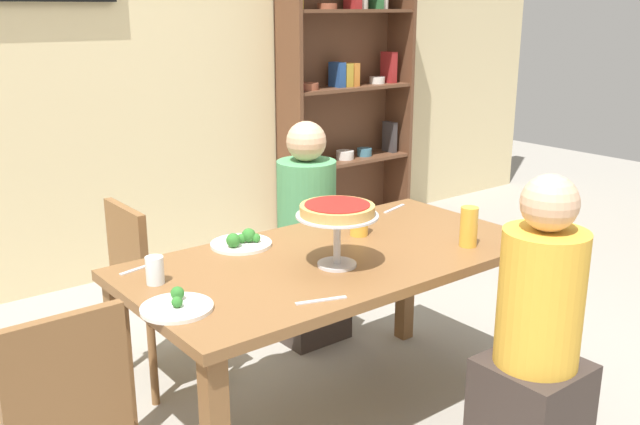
# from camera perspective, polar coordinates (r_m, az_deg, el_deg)

# --- Properties ---
(ground_plane) EXTENTS (12.00, 12.00, 0.00)m
(ground_plane) POSITION_cam_1_polar(r_m,az_deg,el_deg) (3.14, 1.17, -16.19)
(ground_plane) COLOR gray
(rear_partition) EXTENTS (8.00, 0.12, 2.80)m
(rear_partition) POSITION_cam_1_polar(r_m,az_deg,el_deg) (4.58, -16.82, 12.01)
(rear_partition) COLOR beige
(rear_partition) RESTS_ON ground_plane
(dining_table) EXTENTS (1.67, 0.85, 0.74)m
(dining_table) POSITION_cam_1_polar(r_m,az_deg,el_deg) (2.85, 1.25, -5.12)
(dining_table) COLOR brown
(dining_table) RESTS_ON ground_plane
(bookshelf) EXTENTS (1.10, 0.30, 2.21)m
(bookshelf) POSITION_cam_1_polar(r_m,az_deg,el_deg) (5.34, 1.94, 10.26)
(bookshelf) COLOR brown
(bookshelf) RESTS_ON ground_plane
(diner_far_right) EXTENTS (0.34, 0.34, 1.15)m
(diner_far_right) POSITION_cam_1_polar(r_m,az_deg,el_deg) (3.64, -1.07, -2.88)
(diner_far_right) COLOR #382D28
(diner_far_right) RESTS_ON ground_plane
(diner_near_right) EXTENTS (0.34, 0.34, 1.15)m
(diner_near_right) POSITION_cam_1_polar(r_m,az_deg,el_deg) (2.70, 17.05, -10.73)
(diner_near_right) COLOR #382D28
(diner_near_right) RESTS_ON ground_plane
(chair_head_west) EXTENTS (0.40, 0.40, 0.87)m
(chair_head_west) POSITION_cam_1_polar(r_m,az_deg,el_deg) (2.35, -20.30, -15.57)
(chair_head_west) COLOR brown
(chair_head_west) RESTS_ON ground_plane
(chair_far_left) EXTENTS (0.40, 0.40, 0.87)m
(chair_far_left) POSITION_cam_1_polar(r_m,az_deg,el_deg) (3.28, -13.32, -5.67)
(chair_far_left) COLOR brown
(chair_far_left) RESTS_ON ground_plane
(deep_dish_pizza_stand) EXTENTS (0.31, 0.31, 0.24)m
(deep_dish_pizza_stand) POSITION_cam_1_polar(r_m,az_deg,el_deg) (2.63, 1.40, -0.20)
(deep_dish_pizza_stand) COLOR silver
(deep_dish_pizza_stand) RESTS_ON dining_table
(salad_plate_near_diner) EXTENTS (0.25, 0.25, 0.07)m
(salad_plate_near_diner) POSITION_cam_1_polar(r_m,az_deg,el_deg) (2.92, -6.35, -2.37)
(salad_plate_near_diner) COLOR white
(salad_plate_near_diner) RESTS_ON dining_table
(salad_plate_far_diner) EXTENTS (0.24, 0.24, 0.06)m
(salad_plate_far_diner) POSITION_cam_1_polar(r_m,az_deg,el_deg) (2.36, -11.50, -7.43)
(salad_plate_far_diner) COLOR white
(salad_plate_far_diner) RESTS_ON dining_table
(beer_glass_amber_tall) EXTENTS (0.08, 0.08, 0.15)m
(beer_glass_amber_tall) POSITION_cam_1_polar(r_m,az_deg,el_deg) (3.03, 3.19, -0.50)
(beer_glass_amber_tall) COLOR gold
(beer_glass_amber_tall) RESTS_ON dining_table
(beer_glass_amber_short) EXTENTS (0.07, 0.07, 0.17)m
(beer_glass_amber_short) POSITION_cam_1_polar(r_m,az_deg,el_deg) (2.95, 11.95, -1.13)
(beer_glass_amber_short) COLOR gold
(beer_glass_amber_short) RESTS_ON dining_table
(water_glass_clear_near) EXTENTS (0.07, 0.07, 0.10)m
(water_glass_clear_near) POSITION_cam_1_polar(r_m,az_deg,el_deg) (2.57, -13.22, -4.57)
(water_glass_clear_near) COLOR white
(water_glass_clear_near) RESTS_ON dining_table
(cutlery_fork_near) EXTENTS (0.18, 0.07, 0.00)m
(cutlery_fork_near) POSITION_cam_1_polar(r_m,az_deg,el_deg) (2.38, 0.09, -7.12)
(cutlery_fork_near) COLOR silver
(cutlery_fork_near) RESTS_ON dining_table
(cutlery_knife_near) EXTENTS (0.18, 0.06, 0.00)m
(cutlery_knife_near) POSITION_cam_1_polar(r_m,az_deg,el_deg) (2.75, -14.33, -4.37)
(cutlery_knife_near) COLOR silver
(cutlery_knife_near) RESTS_ON dining_table
(cutlery_fork_far) EXTENTS (0.18, 0.07, 0.00)m
(cutlery_fork_far) POSITION_cam_1_polar(r_m,az_deg,el_deg) (3.46, 6.04, 0.32)
(cutlery_fork_far) COLOR silver
(cutlery_fork_far) RESTS_ON dining_table
(cutlery_knife_far) EXTENTS (0.18, 0.04, 0.00)m
(cutlery_knife_far) POSITION_cam_1_polar(r_m,az_deg,el_deg) (3.22, 2.43, -0.79)
(cutlery_knife_far) COLOR silver
(cutlery_knife_far) RESTS_ON dining_table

